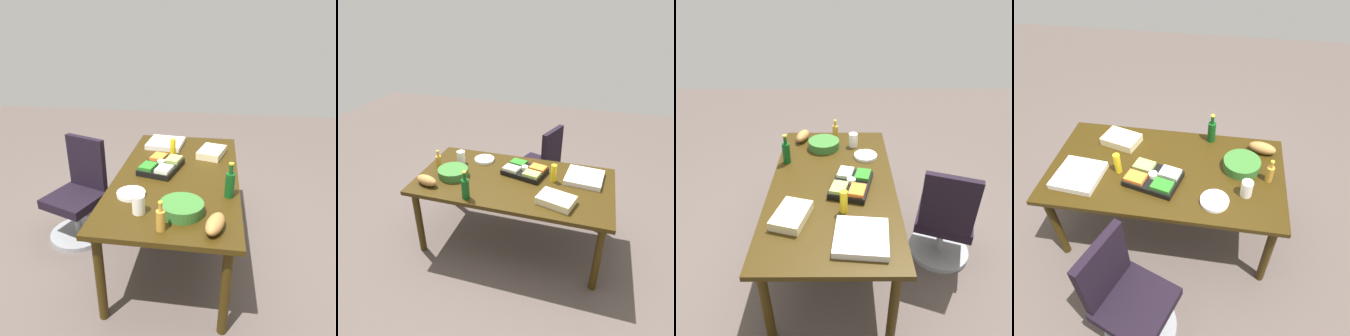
# 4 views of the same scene
# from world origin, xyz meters

# --- Properties ---
(ground_plane) EXTENTS (10.00, 10.00, 0.00)m
(ground_plane) POSITION_xyz_m (0.00, 0.00, 0.00)
(ground_plane) COLOR #534742
(conference_table) EXTENTS (1.96, 1.04, 0.79)m
(conference_table) POSITION_xyz_m (0.00, 0.00, 0.71)
(conference_table) COLOR #312208
(conference_table) RESTS_ON ground
(office_chair) EXTENTS (0.62, 0.61, 1.00)m
(office_chair) POSITION_xyz_m (-0.09, -0.99, 0.38)
(office_chair) COLOR gray
(office_chair) RESTS_ON ground
(wine_bottle) EXTENTS (0.09, 0.09, 0.28)m
(wine_bottle) POSITION_xyz_m (0.34, 0.43, 0.89)
(wine_bottle) COLOR #0E4717
(wine_bottle) RESTS_ON conference_table
(mayo_jar) EXTENTS (0.11, 0.11, 0.14)m
(mayo_jar) POSITION_xyz_m (0.66, -0.19, 0.86)
(mayo_jar) COLOR white
(mayo_jar) RESTS_ON conference_table
(veggie_tray) EXTENTS (0.48, 0.39, 0.09)m
(veggie_tray) POSITION_xyz_m (-0.07, -0.16, 0.82)
(veggie_tray) COLOR black
(veggie_tray) RESTS_ON conference_table
(dressing_bottle) EXTENTS (0.07, 0.07, 0.21)m
(dressing_bottle) POSITION_xyz_m (0.84, -0.01, 0.87)
(dressing_bottle) COLOR #BD852E
(dressing_bottle) RESTS_ON conference_table
(sheet_cake) EXTENTS (0.37, 0.30, 0.07)m
(sheet_cake) POSITION_xyz_m (-0.47, 0.28, 0.82)
(sheet_cake) COLOR beige
(sheet_cake) RESTS_ON conference_table
(pizza_box) EXTENTS (0.39, 0.39, 0.05)m
(pizza_box) POSITION_xyz_m (-0.68, -0.21, 0.81)
(pizza_box) COLOR silver
(pizza_box) RESTS_ON conference_table
(bread_loaf) EXTENTS (0.26, 0.17, 0.10)m
(bread_loaf) POSITION_xyz_m (0.80, 0.34, 0.84)
(bread_loaf) COLOR #A07139
(bread_loaf) RESTS_ON conference_table
(salad_bowl) EXTENTS (0.34, 0.34, 0.08)m
(salad_bowl) POSITION_xyz_m (0.62, 0.10, 0.83)
(salad_bowl) COLOR #326A29
(salad_bowl) RESTS_ON conference_table
(paper_plate_stack) EXTENTS (0.26, 0.26, 0.03)m
(paper_plate_stack) POSITION_xyz_m (0.43, -0.31, 0.80)
(paper_plate_stack) COLOR white
(paper_plate_stack) RESTS_ON conference_table
(mustard_bottle) EXTENTS (0.06, 0.06, 0.18)m
(mustard_bottle) POSITION_xyz_m (-0.38, -0.09, 0.88)
(mustard_bottle) COLOR yellow
(mustard_bottle) RESTS_ON conference_table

